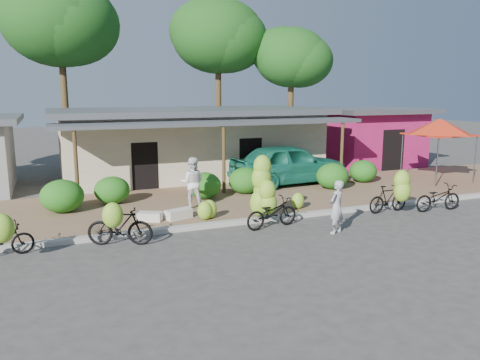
# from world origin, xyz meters

# --- Properties ---
(ground) EXTENTS (100.00, 100.00, 0.00)m
(ground) POSITION_xyz_m (0.00, 0.00, 0.00)
(ground) COLOR #403E3C
(ground) RESTS_ON ground
(sidewalk) EXTENTS (60.00, 6.00, 0.12)m
(sidewalk) POSITION_xyz_m (0.00, 5.00, 0.06)
(sidewalk) COLOR #8B624B
(sidewalk) RESTS_ON ground
(curb) EXTENTS (60.00, 0.25, 0.15)m
(curb) POSITION_xyz_m (0.00, 2.00, 0.07)
(curb) COLOR #A8A399
(curb) RESTS_ON ground
(shop_main) EXTENTS (13.00, 8.50, 3.35)m
(shop_main) POSITION_xyz_m (0.00, 10.93, 1.72)
(shop_main) COLOR beige
(shop_main) RESTS_ON ground
(shop_pink) EXTENTS (6.00, 6.00, 3.25)m
(shop_pink) POSITION_xyz_m (10.50, 10.99, 1.67)
(shop_pink) COLOR #B41B54
(shop_pink) RESTS_ON ground
(tree_far_center) EXTENTS (5.98, 5.93, 10.18)m
(tree_far_center) POSITION_xyz_m (-5.69, 16.11, 7.90)
(tree_far_center) COLOR brown
(tree_far_center) RESTS_ON ground
(tree_center_right) EXTENTS (5.70, 5.62, 9.74)m
(tree_center_right) POSITION_xyz_m (3.31, 16.61, 7.59)
(tree_center_right) COLOR brown
(tree_center_right) RESTS_ON ground
(tree_near_right) EXTENTS (4.63, 4.46, 8.02)m
(tree_near_right) POSITION_xyz_m (7.31, 14.61, 6.30)
(tree_near_right) COLOR brown
(tree_near_right) RESTS_ON ground
(hedge_0) EXTENTS (1.44, 1.30, 1.12)m
(hedge_0) POSITION_xyz_m (-6.16, 5.24, 0.68)
(hedge_0) COLOR #185B15
(hedge_0) RESTS_ON sidewalk
(hedge_1) EXTENTS (1.29, 1.16, 1.00)m
(hedge_1) POSITION_xyz_m (-4.43, 5.91, 0.62)
(hedge_1) COLOR #185B15
(hedge_1) RESTS_ON sidewalk
(hedge_2) EXTENTS (1.31, 1.18, 1.02)m
(hedge_2) POSITION_xyz_m (-1.06, 5.41, 0.63)
(hedge_2) COLOR #185B15
(hedge_2) RESTS_ON sidewalk
(hedge_3) EXTENTS (1.35, 1.22, 1.06)m
(hedge_3) POSITION_xyz_m (0.76, 5.70, 0.65)
(hedge_3) COLOR #185B15
(hedge_3) RESTS_ON sidewalk
(hedge_4) EXTENTS (1.40, 1.26, 1.09)m
(hedge_4) POSITION_xyz_m (4.53, 5.15, 0.67)
(hedge_4) COLOR #185B15
(hedge_4) RESTS_ON sidewalk
(hedge_5) EXTENTS (1.28, 1.15, 1.00)m
(hedge_5) POSITION_xyz_m (6.64, 5.89, 0.62)
(hedge_5) COLOR #185B15
(hedge_5) RESTS_ON sidewalk
(red_canopy) EXTENTS (3.50, 3.50, 2.86)m
(red_canopy) POSITION_xyz_m (10.01, 4.94, 2.61)
(red_canopy) COLOR #59595E
(red_canopy) RESTS_ON sidewalk
(bike_left) EXTENTS (1.85, 1.40, 1.36)m
(bike_left) POSITION_xyz_m (-4.83, 1.24, 0.61)
(bike_left) COLOR black
(bike_left) RESTS_ON ground
(bike_center) EXTENTS (1.89, 1.29, 2.22)m
(bike_center) POSITION_xyz_m (-0.27, 1.52, 0.85)
(bike_center) COLOR black
(bike_center) RESTS_ON ground
(bike_right) EXTENTS (1.62, 1.15, 1.60)m
(bike_right) POSITION_xyz_m (4.38, 1.20, 0.70)
(bike_right) COLOR black
(bike_right) RESTS_ON ground
(bike_far_right) EXTENTS (1.86, 0.77, 0.96)m
(bike_far_right) POSITION_xyz_m (6.14, 0.93, 0.48)
(bike_far_right) COLOR black
(bike_far_right) RESTS_ON ground
(loose_banana_a) EXTENTS (0.48, 0.41, 0.60)m
(loose_banana_a) POSITION_xyz_m (-1.98, 2.50, 0.42)
(loose_banana_a) COLOR #8ECC33
(loose_banana_a) RESTS_ON sidewalk
(loose_banana_b) EXTENTS (0.48, 0.41, 0.60)m
(loose_banana_b) POSITION_xyz_m (-1.78, 2.62, 0.42)
(loose_banana_b) COLOR #8ECC33
(loose_banana_b) RESTS_ON sidewalk
(loose_banana_c) EXTENTS (0.46, 0.39, 0.57)m
(loose_banana_c) POSITION_xyz_m (1.48, 2.66, 0.41)
(loose_banana_c) COLOR #8ECC33
(loose_banana_c) RESTS_ON sidewalk
(sack_near) EXTENTS (0.93, 0.65, 0.30)m
(sack_near) POSITION_xyz_m (-2.73, 2.97, 0.27)
(sack_near) COLOR silver
(sack_near) RESTS_ON sidewalk
(sack_far) EXTENTS (0.84, 0.70, 0.28)m
(sack_far) POSITION_xyz_m (-3.63, 3.04, 0.26)
(sack_far) COLOR silver
(sack_far) RESTS_ON sidewalk
(vendor) EXTENTS (0.69, 0.60, 1.60)m
(vendor) POSITION_xyz_m (1.31, 0.04, 0.80)
(vendor) COLOR #9B9B9B
(vendor) RESTS_ON ground
(bystander) EXTENTS (1.06, 0.96, 1.80)m
(bystander) POSITION_xyz_m (-1.88, 4.20, 1.02)
(bystander) COLOR white
(bystander) RESTS_ON sidewalk
(teal_van) EXTENTS (5.45, 2.52, 1.81)m
(teal_van) POSITION_xyz_m (3.30, 6.78, 1.02)
(teal_van) COLOR #186C53
(teal_van) RESTS_ON sidewalk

